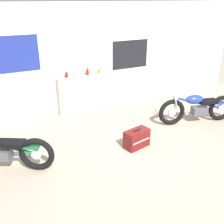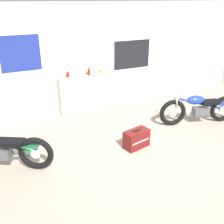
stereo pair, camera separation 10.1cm
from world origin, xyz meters
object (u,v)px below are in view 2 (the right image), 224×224
at_px(bottle_left_center, 89,71).
at_px(bottle_center, 101,70).
at_px(motorcycle_blue, 198,108).
at_px(bottle_leftmost, 68,74).
at_px(hard_case_darkred, 136,139).

relative_size(bottle_left_center, bottle_center, 1.22).
bearing_deg(motorcycle_blue, bottle_leftmost, 142.95).
distance_m(bottle_left_center, motorcycle_blue, 2.94).
relative_size(bottle_leftmost, bottle_left_center, 0.80).
xyz_separation_m(bottle_leftmost, motorcycle_blue, (2.65, -2.00, -0.68)).
xyz_separation_m(bottle_left_center, bottle_center, (0.37, 0.03, -0.02)).
bearing_deg(bottle_center, bottle_leftmost, 179.84).
distance_m(bottle_leftmost, bottle_center, 0.94).
height_order(bottle_center, motorcycle_blue, bottle_center).
bearing_deg(bottle_left_center, hard_case_darkred, -86.83).
bearing_deg(bottle_left_center, motorcycle_blue, -43.30).
bearing_deg(bottle_center, bottle_left_center, -174.86).
relative_size(bottle_leftmost, motorcycle_blue, 0.09).
bearing_deg(motorcycle_blue, bottle_left_center, 136.70).
distance_m(bottle_leftmost, hard_case_darkred, 2.59).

